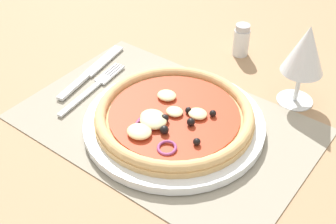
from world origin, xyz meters
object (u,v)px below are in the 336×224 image
(plate, at_px, (174,123))
(knife, at_px, (92,71))
(pepper_shaker, at_px, (241,40))
(fork, at_px, (96,86))
(wine_glass, at_px, (305,52))
(pizza, at_px, (173,115))

(plate, bearing_deg, knife, 170.96)
(knife, relative_size, pepper_shaker, 2.98)
(fork, xyz_separation_m, wine_glass, (0.31, 0.19, 0.09))
(plate, bearing_deg, wine_glass, 56.09)
(plate, xyz_separation_m, knife, (-0.22, 0.04, -0.00))
(fork, distance_m, knife, 0.05)
(plate, relative_size, pepper_shaker, 4.42)
(fork, relative_size, pepper_shaker, 2.69)
(fork, xyz_separation_m, pepper_shaker, (0.15, 0.26, 0.03))
(fork, distance_m, pepper_shaker, 0.31)
(plate, xyz_separation_m, fork, (-0.18, 0.00, -0.00))
(pepper_shaker, bearing_deg, plate, -83.87)
(plate, height_order, fork, plate)
(plate, distance_m, knife, 0.22)
(fork, bearing_deg, plate, -97.84)
(pizza, relative_size, wine_glass, 1.74)
(knife, bearing_deg, wine_glass, -76.12)
(pizza, height_order, knife, pizza)
(knife, height_order, pepper_shaker, pepper_shaker)
(pizza, distance_m, fork, 0.18)
(plate, relative_size, wine_glass, 1.99)
(plate, relative_size, pizza, 1.14)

